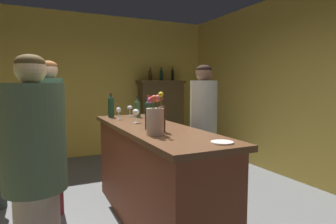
% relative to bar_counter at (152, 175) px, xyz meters
% --- Properties ---
extents(wall_back, '(5.74, 0.12, 2.92)m').
position_rel_bar_counter_xyz_m(wall_back, '(-0.28, 3.29, 0.93)').
color(wall_back, gold).
rests_on(wall_back, ground).
extents(bar_counter, '(0.68, 2.36, 1.05)m').
position_rel_bar_counter_xyz_m(bar_counter, '(0.00, 0.00, 0.00)').
color(bar_counter, brown).
rests_on(bar_counter, ground).
extents(display_cabinet, '(1.05, 0.39, 1.58)m').
position_rel_bar_counter_xyz_m(display_cabinet, '(1.44, 3.00, 0.29)').
color(display_cabinet, brown).
rests_on(display_cabinet, ground).
extents(wine_bottle_rose, '(0.08, 0.08, 0.27)m').
position_rel_bar_counter_xyz_m(wine_bottle_rose, '(0.14, 0.85, 0.65)').
color(wine_bottle_rose, '#2E4E28').
rests_on(wine_bottle_rose, bar_counter).
extents(wine_bottle_syrah, '(0.06, 0.06, 0.31)m').
position_rel_bar_counter_xyz_m(wine_bottle_syrah, '(-0.05, -0.36, 0.66)').
color(wine_bottle_syrah, '#4D2718').
rests_on(wine_bottle_syrah, bar_counter).
extents(wine_bottle_chardonnay, '(0.08, 0.08, 0.33)m').
position_rel_bar_counter_xyz_m(wine_bottle_chardonnay, '(-0.10, -0.18, 0.68)').
color(wine_bottle_chardonnay, '#1C3422').
rests_on(wine_bottle_chardonnay, bar_counter).
extents(wine_bottle_riesling, '(0.08, 0.08, 0.33)m').
position_rel_bar_counter_xyz_m(wine_bottle_riesling, '(-0.19, 0.99, 0.67)').
color(wine_bottle_riesling, '#183524').
rests_on(wine_bottle_riesling, bar_counter).
extents(wine_glass_front, '(0.06, 0.06, 0.15)m').
position_rel_bar_counter_xyz_m(wine_glass_front, '(-0.16, 0.72, 0.63)').
color(wine_glass_front, white).
rests_on(wine_glass_front, bar_counter).
extents(wine_glass_mid, '(0.07, 0.07, 0.15)m').
position_rel_bar_counter_xyz_m(wine_glass_mid, '(0.07, 0.97, 0.63)').
color(wine_glass_mid, white).
rests_on(wine_glass_mid, bar_counter).
extents(wine_glass_rear, '(0.08, 0.08, 0.16)m').
position_rel_bar_counter_xyz_m(wine_glass_rear, '(-0.07, 0.32, 0.64)').
color(wine_glass_rear, white).
rests_on(wine_glass_rear, bar_counter).
extents(wine_glass_spare, '(0.08, 0.08, 0.14)m').
position_rel_bar_counter_xyz_m(wine_glass_spare, '(0.06, 0.20, 0.62)').
color(wine_glass_spare, white).
rests_on(wine_glass_spare, bar_counter).
extents(flower_arrangement, '(0.15, 0.15, 0.37)m').
position_rel_bar_counter_xyz_m(flower_arrangement, '(-0.17, -0.48, 0.67)').
color(flower_arrangement, tan).
rests_on(flower_arrangement, bar_counter).
extents(cheese_plate, '(0.17, 0.17, 0.01)m').
position_rel_bar_counter_xyz_m(cheese_plate, '(0.15, -1.01, 0.53)').
color(cheese_plate, white).
rests_on(cheese_plate, bar_counter).
extents(display_bottle_left, '(0.08, 0.08, 0.28)m').
position_rel_bar_counter_xyz_m(display_bottle_left, '(1.18, 3.00, 1.17)').
color(display_bottle_left, '#442A15').
rests_on(display_bottle_left, display_cabinet).
extents(display_bottle_midleft, '(0.07, 0.07, 0.29)m').
position_rel_bar_counter_xyz_m(display_bottle_midleft, '(1.45, 3.00, 1.18)').
color(display_bottle_midleft, '#143325').
rests_on(display_bottle_midleft, display_cabinet).
extents(display_bottle_center, '(0.06, 0.06, 0.32)m').
position_rel_bar_counter_xyz_m(display_bottle_center, '(1.73, 3.00, 1.18)').
color(display_bottle_center, black).
rests_on(display_bottle_center, display_cabinet).
extents(patron_by_cabinet, '(0.38, 0.38, 1.66)m').
position_rel_bar_counter_xyz_m(patron_by_cabinet, '(-1.11, -0.82, 0.38)').
color(patron_by_cabinet, tan).
rests_on(patron_by_cabinet, ground).
extents(patron_tall, '(0.30, 0.30, 1.75)m').
position_rel_bar_counter_xyz_m(patron_tall, '(-0.95, 0.68, 0.45)').
color(patron_tall, maroon).
rests_on(patron_tall, ground).
extents(bartender, '(0.31, 0.31, 1.71)m').
position_rel_bar_counter_xyz_m(bartender, '(0.66, 0.04, 0.42)').
color(bartender, '#506D52').
rests_on(bartender, ground).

